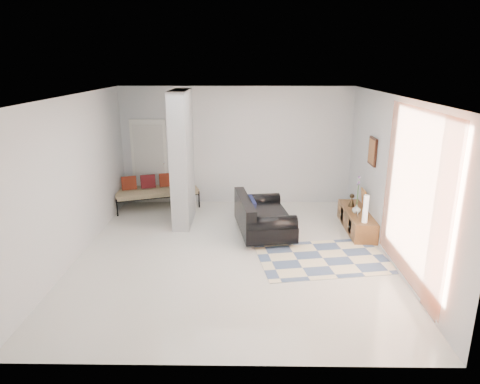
{
  "coord_description": "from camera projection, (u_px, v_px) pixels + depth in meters",
  "views": [
    {
      "loc": [
        0.23,
        -7.1,
        3.34
      ],
      "look_at": [
        0.12,
        0.6,
        0.98
      ],
      "focal_mm": 32.0,
      "sensor_mm": 36.0,
      "label": 1
    }
  ],
  "objects": [
    {
      "name": "wall_back",
      "position": [
        236.0,
        146.0,
        10.23
      ],
      "size": [
        6.0,
        0.0,
        6.0
      ],
      "primitive_type": "plane",
      "rotation": [
        1.57,
        0.0,
        0.0
      ],
      "color": "silver",
      "rests_on": "ground"
    },
    {
      "name": "daybed",
      "position": [
        155.0,
        190.0,
        10.17
      ],
      "size": [
        2.08,
        1.41,
        0.77
      ],
      "rotation": [
        0.0,
        0.0,
        0.34
      ],
      "color": "black",
      "rests_on": "floor"
    },
    {
      "name": "bronze_figurine",
      "position": [
        352.0,
        200.0,
        9.02
      ],
      "size": [
        0.16,
        0.16,
        0.27
      ],
      "primitive_type": null,
      "rotation": [
        0.0,
        0.0,
        0.16
      ],
      "color": "#322516",
      "rests_on": "media_console"
    },
    {
      "name": "area_rug",
      "position": [
        323.0,
        258.0,
        7.55
      ],
      "size": [
        2.45,
        1.83,
        0.01
      ],
      "primitive_type": "cube",
      "rotation": [
        0.0,
        0.0,
        0.16
      ],
      "color": "beige",
      "rests_on": "floor"
    },
    {
      "name": "loveseat",
      "position": [
        261.0,
        217.0,
        8.56
      ],
      "size": [
        1.23,
        1.81,
        0.76
      ],
      "rotation": [
        0.0,
        0.0,
        0.16
      ],
      "color": "silver",
      "rests_on": "floor"
    },
    {
      "name": "cylinder_lamp",
      "position": [
        366.0,
        209.0,
        8.08
      ],
      "size": [
        0.1,
        0.1,
        0.54
      ],
      "primitive_type": "cylinder",
      "color": "white",
      "rests_on": "media_console"
    },
    {
      "name": "wall_art",
      "position": [
        373.0,
        151.0,
        8.39
      ],
      "size": [
        0.04,
        0.45,
        0.55
      ],
      "primitive_type": "cube",
      "color": "#35180E",
      "rests_on": "wall_right"
    },
    {
      "name": "partition_column",
      "position": [
        182.0,
        159.0,
        8.9
      ],
      "size": [
        0.35,
        1.2,
        2.8
      ],
      "primitive_type": "cube",
      "color": "#9FA3A6",
      "rests_on": "floor"
    },
    {
      "name": "wall_left",
      "position": [
        74.0,
        178.0,
        7.4
      ],
      "size": [
        0.0,
        6.0,
        6.0
      ],
      "primitive_type": "plane",
      "rotation": [
        1.57,
        0.0,
        1.57
      ],
      "color": "silver",
      "rests_on": "ground"
    },
    {
      "name": "floor",
      "position": [
        233.0,
        253.0,
        7.77
      ],
      "size": [
        6.0,
        6.0,
        0.0
      ],
      "primitive_type": "plane",
      "color": "silver",
      "rests_on": "ground"
    },
    {
      "name": "ceiling",
      "position": [
        232.0,
        96.0,
        6.95
      ],
      "size": [
        6.0,
        6.0,
        0.0
      ],
      "primitive_type": "plane",
      "rotation": [
        3.14,
        0.0,
        0.0
      ],
      "color": "white",
      "rests_on": "wall_back"
    },
    {
      "name": "wall_right",
      "position": [
        393.0,
        180.0,
        7.32
      ],
      "size": [
        0.0,
        6.0,
        6.0
      ],
      "primitive_type": "plane",
      "rotation": [
        1.57,
        0.0,
        -1.57
      ],
      "color": "silver",
      "rests_on": "ground"
    },
    {
      "name": "media_console",
      "position": [
        357.0,
        220.0,
        8.81
      ],
      "size": [
        0.45,
        1.62,
        0.8
      ],
      "color": "brown",
      "rests_on": "floor"
    },
    {
      "name": "wall_front",
      "position": [
        223.0,
        254.0,
        4.49
      ],
      "size": [
        6.0,
        0.0,
        6.0
      ],
      "primitive_type": "plane",
      "rotation": [
        -1.57,
        0.0,
        0.0
      ],
      "color": "silver",
      "rests_on": "ground"
    },
    {
      "name": "hallway_door",
      "position": [
        150.0,
        162.0,
        10.33
      ],
      "size": [
        0.85,
        0.06,
        2.04
      ],
      "primitive_type": "cube",
      "color": "white",
      "rests_on": "floor"
    },
    {
      "name": "curtain",
      "position": [
        413.0,
        197.0,
        6.21
      ],
      "size": [
        0.0,
        2.55,
        2.55
      ],
      "primitive_type": "plane",
      "rotation": [
        1.57,
        0.0,
        1.57
      ],
      "color": "#E56B3C",
      "rests_on": "wall_right"
    },
    {
      "name": "vase",
      "position": [
        356.0,
        209.0,
        8.63
      ],
      "size": [
        0.18,
        0.18,
        0.18
      ],
      "primitive_type": "imported",
      "rotation": [
        0.0,
        0.0,
        -0.07
      ],
      "color": "silver",
      "rests_on": "media_console"
    }
  ]
}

